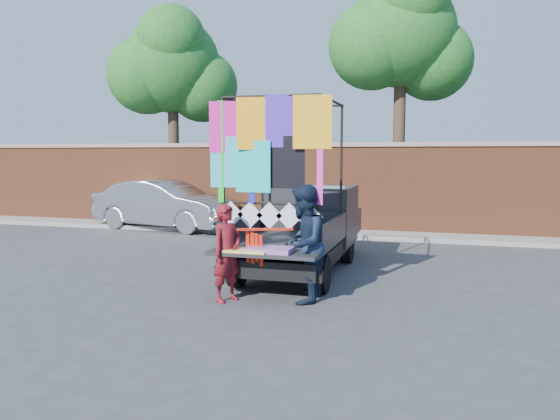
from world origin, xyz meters
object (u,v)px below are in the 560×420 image
(pickup_truck, at_px, (306,227))
(sedan, at_px, (165,205))
(woman, at_px, (227,253))
(man, at_px, (303,244))

(pickup_truck, bearing_deg, sedan, 142.53)
(sedan, height_order, woman, woman)
(pickup_truck, relative_size, man, 2.79)
(sedan, relative_size, man, 2.47)
(woman, xyz_separation_m, man, (1.15, 0.29, 0.15))
(pickup_truck, relative_size, sedan, 1.13)
(man, bearing_deg, pickup_truck, -169.01)
(sedan, bearing_deg, woman, -136.09)
(pickup_truck, xyz_separation_m, man, (0.58, -2.64, 0.10))
(woman, relative_size, man, 0.84)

